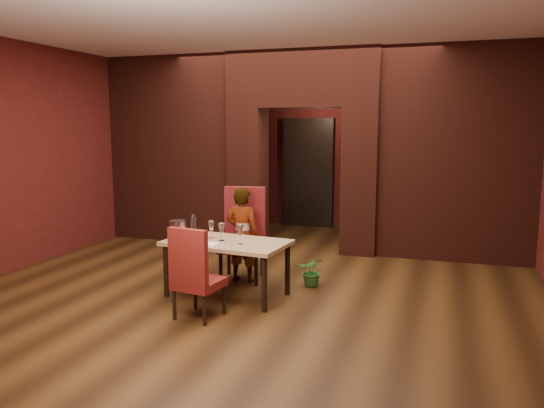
% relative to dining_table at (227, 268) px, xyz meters
% --- Properties ---
extents(floor, '(8.00, 8.00, 0.00)m').
position_rel_dining_table_xyz_m(floor, '(0.22, 0.67, -0.34)').
color(floor, '#412810').
rests_on(floor, ground).
extents(ceiling, '(7.00, 8.00, 0.04)m').
position_rel_dining_table_xyz_m(ceiling, '(0.22, 0.67, 2.86)').
color(ceiling, silver).
rests_on(ceiling, ground).
extents(wall_back, '(7.00, 0.04, 3.20)m').
position_rel_dining_table_xyz_m(wall_back, '(0.22, 4.67, 1.26)').
color(wall_back, maroon).
rests_on(wall_back, ground).
extents(wall_front, '(7.00, 0.04, 3.20)m').
position_rel_dining_table_xyz_m(wall_front, '(0.22, -3.33, 1.26)').
color(wall_front, maroon).
rests_on(wall_front, ground).
extents(wall_left, '(0.04, 8.00, 3.20)m').
position_rel_dining_table_xyz_m(wall_left, '(-3.28, 0.67, 1.26)').
color(wall_left, maroon).
rests_on(wall_left, ground).
extents(pillar_left, '(0.55, 0.55, 2.30)m').
position_rel_dining_table_xyz_m(pillar_left, '(-0.73, 2.67, 0.81)').
color(pillar_left, maroon).
rests_on(pillar_left, ground).
extents(pillar_right, '(0.55, 0.55, 2.30)m').
position_rel_dining_table_xyz_m(pillar_right, '(1.17, 2.67, 0.81)').
color(pillar_right, maroon).
rests_on(pillar_right, ground).
extents(lintel, '(2.45, 0.55, 0.90)m').
position_rel_dining_table_xyz_m(lintel, '(0.22, 2.67, 2.41)').
color(lintel, maroon).
rests_on(lintel, ground).
extents(wing_wall_left, '(2.28, 0.35, 3.20)m').
position_rel_dining_table_xyz_m(wing_wall_left, '(-2.15, 2.67, 1.26)').
color(wing_wall_left, maroon).
rests_on(wing_wall_left, ground).
extents(wing_wall_right, '(2.28, 0.35, 3.20)m').
position_rel_dining_table_xyz_m(wing_wall_right, '(2.58, 2.67, 1.26)').
color(wing_wall_right, maroon).
rests_on(wing_wall_right, ground).
extents(vent_panel, '(0.40, 0.03, 0.50)m').
position_rel_dining_table_xyz_m(vent_panel, '(-0.73, 2.37, 0.21)').
color(vent_panel, '#9F4A2E').
rests_on(vent_panel, ground).
extents(rear_door, '(0.90, 0.08, 2.10)m').
position_rel_dining_table_xyz_m(rear_door, '(-0.18, 4.61, 0.71)').
color(rear_door, black).
rests_on(rear_door, ground).
extents(rear_door_frame, '(1.02, 0.04, 2.22)m').
position_rel_dining_table_xyz_m(rear_door_frame, '(-0.18, 4.57, 0.71)').
color(rear_door_frame, black).
rests_on(rear_door_frame, ground).
extents(dining_table, '(1.51, 0.95, 0.67)m').
position_rel_dining_table_xyz_m(dining_table, '(0.00, 0.00, 0.00)').
color(dining_table, '#A57E5A').
rests_on(dining_table, ground).
extents(chair_far, '(0.64, 0.64, 1.21)m').
position_rel_dining_table_xyz_m(chair_far, '(-0.07, 0.67, 0.27)').
color(chair_far, maroon).
rests_on(chair_far, ground).
extents(chair_near, '(0.51, 0.51, 0.99)m').
position_rel_dining_table_xyz_m(chair_near, '(-0.00, -0.75, 0.16)').
color(chair_near, maroon).
rests_on(chair_near, ground).
extents(person_seated, '(0.48, 0.33, 1.24)m').
position_rel_dining_table_xyz_m(person_seated, '(-0.04, 0.62, 0.29)').
color(person_seated, beige).
rests_on(person_seated, ground).
extents(wine_glass_a, '(0.09, 0.09, 0.21)m').
position_rel_dining_table_xyz_m(wine_glass_a, '(-0.24, 0.09, 0.44)').
color(wine_glass_a, silver).
rests_on(wine_glass_a, dining_table).
extents(wine_glass_b, '(0.09, 0.09, 0.21)m').
position_rel_dining_table_xyz_m(wine_glass_b, '(-0.06, -0.01, 0.44)').
color(wine_glass_b, white).
rests_on(wine_glass_b, dining_table).
extents(wine_glass_c, '(0.09, 0.09, 0.22)m').
position_rel_dining_table_xyz_m(wine_glass_c, '(0.21, -0.11, 0.45)').
color(wine_glass_c, white).
rests_on(wine_glass_c, dining_table).
extents(tasting_sheet, '(0.30, 0.22, 0.00)m').
position_rel_dining_table_xyz_m(tasting_sheet, '(-0.19, -0.21, 0.34)').
color(tasting_sheet, silver).
rests_on(tasting_sheet, dining_table).
extents(wine_bucket, '(0.20, 0.20, 0.24)m').
position_rel_dining_table_xyz_m(wine_bucket, '(-0.56, -0.17, 0.46)').
color(wine_bucket, '#B8B8BF').
rests_on(wine_bucket, dining_table).
extents(water_bottle, '(0.07, 0.07, 0.29)m').
position_rel_dining_table_xyz_m(water_bottle, '(-0.46, 0.04, 0.48)').
color(water_bottle, silver).
rests_on(water_bottle, dining_table).
extents(potted_plant, '(0.37, 0.33, 0.39)m').
position_rel_dining_table_xyz_m(potted_plant, '(0.88, 0.68, -0.14)').
color(potted_plant, '#2D6B25').
rests_on(potted_plant, ground).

